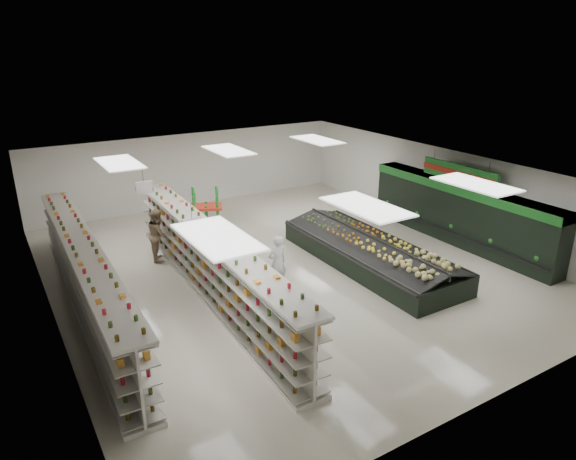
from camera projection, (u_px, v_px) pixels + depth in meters
floor at (284, 266)px, 16.97m from camera, size 16.00×16.00×0.00m
ceiling at (283, 171)px, 15.85m from camera, size 14.00×16.00×0.02m
wall_back at (191, 169)px, 22.81m from camera, size 14.00×0.02×3.20m
wall_front at (493, 336)px, 10.00m from camera, size 14.00×0.02×3.20m
wall_left at (47, 268)px, 13.00m from camera, size 0.02×16.00×3.20m
wall_right at (439, 189)px, 19.82m from camera, size 0.02×16.00×3.20m
produce_wall_case at (460, 210)px, 18.51m from camera, size 0.93×8.00×2.20m
aisle_sign_near at (192, 226)px, 12.55m from camera, size 0.52×0.06×0.75m
aisle_sign_far at (144, 188)px, 15.75m from camera, size 0.52×0.06×0.75m
hortifruti_banner at (459, 173)px, 17.88m from camera, size 0.12×3.20×0.95m
gondola_left at (87, 280)px, 13.94m from camera, size 1.08×11.17×1.93m
gondola_center at (210, 266)px, 14.79m from camera, size 1.22×11.40×1.97m
produce_island at (370, 251)px, 16.91m from camera, size 2.54×6.91×1.03m
soda_endcap at (206, 209)px, 20.22m from camera, size 1.48×1.27×1.59m
shopper_main at (277, 263)px, 15.13m from camera, size 0.65×0.45×1.71m
shopper_background at (158, 235)px, 17.18m from camera, size 0.77×0.99×1.79m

